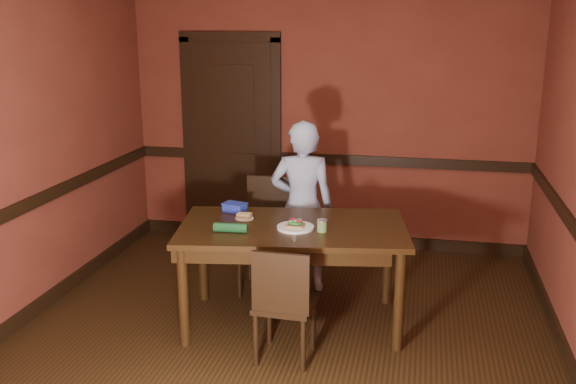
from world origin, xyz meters
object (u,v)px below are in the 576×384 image
at_px(chair_far, 266,237).
at_px(chair_near, 285,301).
at_px(dining_table, 293,275).
at_px(sauce_jar, 322,226).
at_px(sandwich_plate, 295,226).
at_px(cheese_saucer, 244,217).
at_px(food_tub, 235,208).
at_px(person, 302,207).

bearing_deg(chair_far, chair_near, -72.42).
xyz_separation_m(dining_table, sauce_jar, (0.24, -0.09, 0.44)).
height_order(sandwich_plate, sauce_jar, sauce_jar).
bearing_deg(cheese_saucer, sauce_jar, -15.26).
bearing_deg(sauce_jar, food_tub, 156.36).
relative_size(chair_near, person, 0.56).
bearing_deg(chair_near, dining_table, -81.53).
bearing_deg(cheese_saucer, sandwich_plate, -18.87).
bearing_deg(chair_near, food_tub, -50.61).
distance_m(dining_table, chair_near, 0.53).
bearing_deg(person, chair_far, 10.15).
bearing_deg(person, chair_near, 86.60).
xyz_separation_m(dining_table, chair_near, (0.06, -0.52, 0.02)).
bearing_deg(cheese_saucer, chair_far, 84.25).
bearing_deg(food_tub, chair_near, -38.83).
height_order(dining_table, food_tub, food_tub).
bearing_deg(sandwich_plate, chair_near, -87.14).
distance_m(person, sandwich_plate, 0.75).
relative_size(dining_table, chair_near, 2.03).
distance_m(chair_near, cheese_saucer, 0.85).
relative_size(chair_far, cheese_saucer, 6.76).
distance_m(sauce_jar, cheese_saucer, 0.66).
xyz_separation_m(chair_far, sandwich_plate, (0.38, -0.64, 0.33)).
xyz_separation_m(sandwich_plate, food_tub, (-0.55, 0.31, 0.02)).
relative_size(person, food_tub, 7.26).
bearing_deg(chair_far, dining_table, -61.47).
height_order(chair_far, chair_near, chair_far).
bearing_deg(person, sauce_jar, 102.07).
relative_size(chair_near, cheese_saucer, 5.81).
relative_size(dining_table, sandwich_plate, 6.20).
relative_size(dining_table, food_tub, 8.28).
height_order(dining_table, chair_near, chair_near).
bearing_deg(chair_near, sauce_jar, -110.32).
distance_m(sandwich_plate, cheese_saucer, 0.46).
height_order(chair_far, sauce_jar, chair_far).
relative_size(sandwich_plate, cheese_saucer, 1.90).
bearing_deg(person, cheese_saucer, 51.29).
xyz_separation_m(person, food_tub, (-0.46, -0.43, 0.09)).
bearing_deg(dining_table, chair_far, 111.80).
bearing_deg(dining_table, food_tub, 145.94).
bearing_deg(food_tub, dining_table, -10.66).
xyz_separation_m(dining_table, person, (-0.06, 0.67, 0.34)).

